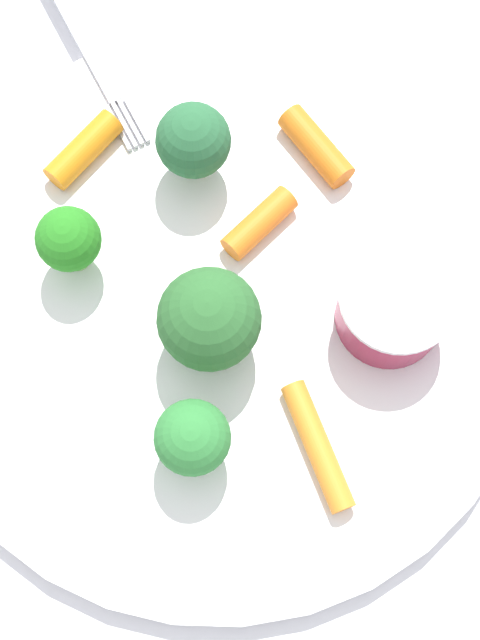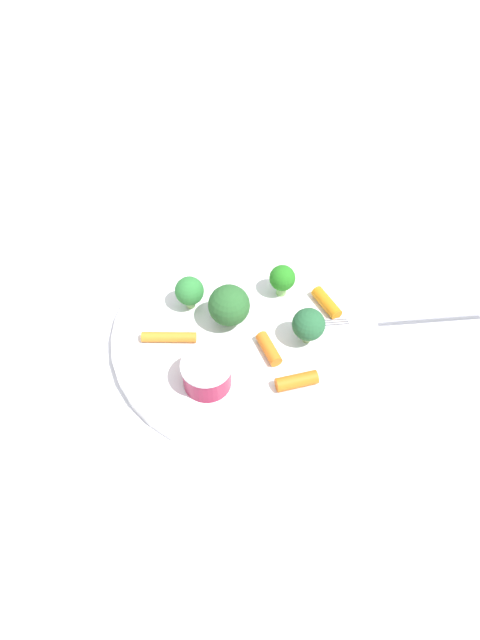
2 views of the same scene
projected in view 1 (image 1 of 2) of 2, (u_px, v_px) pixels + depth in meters
ground_plane at (225, 303)px, 0.44m from camera, size 2.40×2.40×0.00m
plate at (225, 299)px, 0.43m from camera, size 0.30×0.30×0.01m
sauce_cup at (398, 307)px, 0.41m from camera, size 0.05×0.05×0.03m
broccoli_floret_0 at (215, 319)px, 0.39m from camera, size 0.05×0.05×0.05m
broccoli_floret_1 at (199, 141)px, 0.42m from camera, size 0.04×0.04×0.05m
broccoli_floret_2 at (198, 438)px, 0.38m from camera, size 0.03×0.03×0.04m
broccoli_floret_3 at (74, 240)px, 0.41m from camera, size 0.03×0.03×0.04m
carrot_stick_0 at (323, 446)px, 0.40m from camera, size 0.03×0.06×0.01m
carrot_stick_1 at (264, 223)px, 0.43m from camera, size 0.04×0.04×0.01m
carrot_stick_2 at (89, 149)px, 0.44m from camera, size 0.04×0.04×0.01m
carrot_stick_3 at (321, 146)px, 0.44m from camera, size 0.04×0.04×0.01m
fork at (68, 5)px, 0.47m from camera, size 0.09×0.18×0.00m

